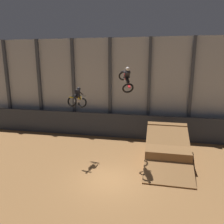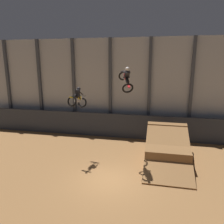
% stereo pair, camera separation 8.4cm
% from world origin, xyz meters
% --- Properties ---
extents(ground_plane, '(60.00, 60.00, 0.00)m').
position_xyz_m(ground_plane, '(0.00, 0.00, 0.00)').
color(ground_plane, olive).
extents(arena_back_wall, '(32.00, 0.40, 9.48)m').
position_xyz_m(arena_back_wall, '(0.00, 9.11, 4.74)').
color(arena_back_wall, '#ADB2B7').
rests_on(arena_back_wall, ground_plane).
extents(lower_barrier, '(31.36, 0.20, 2.34)m').
position_xyz_m(lower_barrier, '(0.00, 8.01, 1.17)').
color(lower_barrier, '#2D333D').
rests_on(lower_barrier, ground_plane).
extents(dirt_ramp, '(3.16, 6.11, 2.41)m').
position_xyz_m(dirt_ramp, '(3.60, 4.05, 0.80)').
color(dirt_ramp, brown).
rests_on(dirt_ramp, ground_plane).
extents(rider_bike_left_air, '(1.03, 1.77, 1.60)m').
position_xyz_m(rider_bike_left_air, '(-2.86, 2.46, 4.67)').
color(rider_bike_left_air, black).
extents(rider_bike_right_air, '(1.28, 1.87, 1.69)m').
position_xyz_m(rider_bike_right_air, '(0.69, 1.98, 6.16)').
color(rider_bike_right_air, black).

